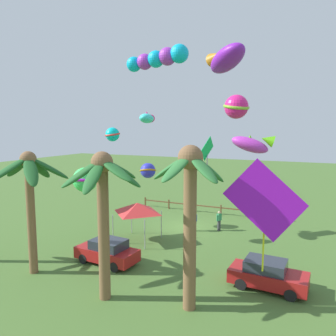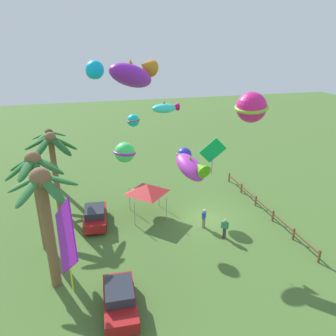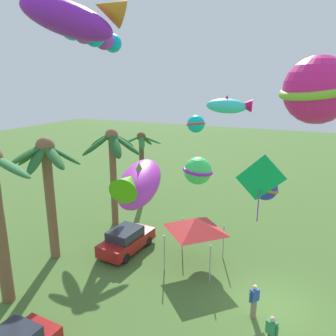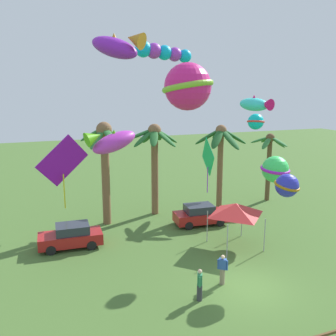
{
  "view_description": "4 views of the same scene",
  "coord_description": "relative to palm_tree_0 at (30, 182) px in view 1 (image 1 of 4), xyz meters",
  "views": [
    {
      "loc": [
        -9.81,
        24.99,
        8.3
      ],
      "look_at": [
        -0.06,
        3.71,
        5.41
      ],
      "focal_mm": 35.09,
      "sensor_mm": 36.0,
      "label": 1
    },
    {
      "loc": [
        -21.31,
        9.12,
        13.59
      ],
      "look_at": [
        -1.53,
        3.79,
        5.52
      ],
      "focal_mm": 34.06,
      "sensor_mm": 36.0,
      "label": 2
    },
    {
      "loc": [
        -14.04,
        -1.0,
        10.15
      ],
      "look_at": [
        -0.1,
        5.36,
        6.11
      ],
      "focal_mm": 35.31,
      "sensor_mm": 36.0,
      "label": 3
    },
    {
      "loc": [
        -9.92,
        -14.66,
        9.83
      ],
      "look_at": [
        -2.35,
        5.23,
        5.31
      ],
      "focal_mm": 39.96,
      "sensor_mm": 36.0,
      "label": 4
    }
  ],
  "objects": [
    {
      "name": "ground_plane",
      "position": [
        -4.73,
        -11.79,
        -5.27
      ],
      "size": [
        120.0,
        120.0,
        0.0
      ],
      "primitive_type": "plane",
      "color": "#476B2D"
    },
    {
      "name": "palm_tree_0",
      "position": [
        0.0,
        0.0,
        0.0
      ],
      "size": [
        4.19,
        4.41,
        7.01
      ],
      "color": "brown",
      "rests_on": "ground"
    },
    {
      "name": "palm_tree_1",
      "position": [
        -9.49,
        -0.18,
        0.05
      ],
      "size": [
        3.59,
        3.93,
        7.56
      ],
      "color": "brown",
      "rests_on": "ground"
    },
    {
      "name": "palm_tree_3",
      "position": [
        -5.45,
        0.71,
        0.06
      ],
      "size": [
        4.09,
        3.9,
        7.21
      ],
      "color": "brown",
      "rests_on": "ground"
    },
    {
      "name": "rail_fence",
      "position": [
        -5.0,
        -16.82,
        -4.68
      ],
      "size": [
        13.85,
        0.12,
        0.95
      ],
      "color": "brown",
      "rests_on": "ground"
    },
    {
      "name": "parked_car_0",
      "position": [
        -12.5,
        -3.63,
        -4.52
      ],
      "size": [
        3.99,
        1.91,
        1.51
      ],
      "color": "#A51919",
      "rests_on": "ground"
    },
    {
      "name": "parked_car_1",
      "position": [
        -3.1,
        -2.84,
        -4.52
      ],
      "size": [
        4.03,
        2.02,
        1.51
      ],
      "color": "#A51919",
      "rests_on": "ground"
    },
    {
      "name": "spectator_0",
      "position": [
        -5.8,
        -11.03,
        -4.46
      ],
      "size": [
        0.44,
        0.42,
        1.59
      ],
      "color": "gray",
      "rests_on": "ground"
    },
    {
      "name": "spectator_1",
      "position": [
        -7.55,
        -12.0,
        -4.46
      ],
      "size": [
        0.37,
        0.5,
        1.59
      ],
      "color": "#38383D",
      "rests_on": "ground"
    },
    {
      "name": "festival_tent",
      "position": [
        -2.76,
        -7.16,
        -2.8
      ],
      "size": [
        2.86,
        2.86,
        2.85
      ],
      "color": "#9E9EA3",
      "rests_on": "ground"
    },
    {
      "name": "kite_fish_0",
      "position": [
        -10.7,
        -8.14,
        1.99
      ],
      "size": [
        2.97,
        1.71,
        1.56
      ],
      "color": "#C135C2"
    },
    {
      "name": "kite_diamond_1",
      "position": [
        -12.55,
        -1.35,
        -0.17
      ],
      "size": [
        3.55,
        1.09,
        5.06
      ],
      "color": "purple"
    },
    {
      "name": "kite_diamond_2",
      "position": [
        -6.78,
        -11.05,
        1.39
      ],
      "size": [
        0.4,
        1.9,
        2.67
      ],
      "color": "#0EB658"
    },
    {
      "name": "kite_fish_3",
      "position": [
        -2.77,
        -8.76,
        3.73
      ],
      "size": [
        1.39,
        2.32,
        0.91
      ],
      "color": "#36DED4"
    },
    {
      "name": "kite_fish_4",
      "position": [
        -9.6,
        -5.3,
        6.86
      ],
      "size": [
        3.24,
        3.33,
        1.86
      ],
      "color": "purple"
    },
    {
      "name": "kite_ball_5",
      "position": [
        -1.17,
        -6.49,
        2.54
      ],
      "size": [
        1.54,
        1.54,
        1.0
      ],
      "color": "#0ACBCD"
    },
    {
      "name": "kite_ball_6",
      "position": [
        0.94,
        -5.93,
        -0.79
      ],
      "size": [
        2.5,
        2.51,
        1.82
      ],
      "color": "#3CE962"
    },
    {
      "name": "kite_tube_7",
      "position": [
        -6.33,
        -3.51,
        6.8
      ],
      "size": [
        3.73,
        1.01,
        1.26
      ],
      "color": "#0BB3E2"
    },
    {
      "name": "kite_ball_8",
      "position": [
        -8.57,
        -12.67,
        4.64
      ],
      "size": [
        2.91,
        2.91,
        1.87
      ],
      "color": "#E01D7C"
    },
    {
      "name": "kite_ball_9",
      "position": [
        -1.8,
        -10.62,
        -0.51
      ],
      "size": [
        1.91,
        1.91,
        1.26
      ],
      "color": "#2C2FC5"
    }
  ]
}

